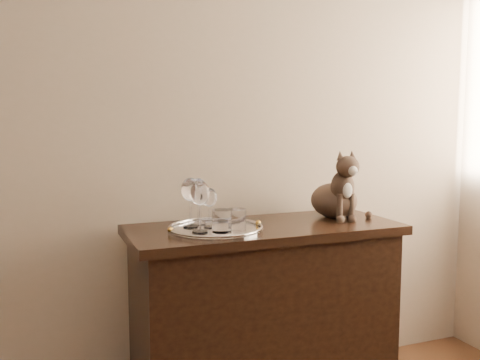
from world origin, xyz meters
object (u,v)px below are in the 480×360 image
object	(u,v)px
tray	(216,229)
wine_glass_c	(200,207)
wine_glass_b	(198,201)
tumbler_b	(222,221)
tumbler_a	(237,220)
sideboard	(264,318)
wine_glass_a	(191,202)
cat	(334,183)
wine_glass_d	(210,208)

from	to	relation	value
tray	wine_glass_c	bearing A→B (deg)	-149.77
wine_glass_b	wine_glass_c	distance (m)	0.17
tray	tumbler_b	bearing A→B (deg)	-89.25
wine_glass_c	tumbler_a	xyz separation A→B (m)	(0.15, -0.02, -0.06)
sideboard	wine_glass_a	bearing A→B (deg)	171.56
sideboard	tumbler_b	distance (m)	0.54
tray	cat	world-z (taller)	cat
wine_glass_c	tumbler_a	world-z (taller)	wine_glass_c
wine_glass_d	tumbler_b	distance (m)	0.11
wine_glass_d	tumbler_b	world-z (taller)	wine_glass_d
wine_glass_b	tumbler_a	world-z (taller)	wine_glass_b
tumbler_b	wine_glass_b	bearing A→B (deg)	101.47
wine_glass_a	wine_glass_d	xyz separation A→B (m)	(0.07, -0.04, -0.02)
tumbler_b	wine_glass_c	bearing A→B (deg)	161.77
sideboard	wine_glass_c	bearing A→B (deg)	-167.58
sideboard	tray	distance (m)	0.49
wine_glass_d	cat	xyz separation A→B (m)	(0.64, 0.05, 0.07)
wine_glass_c	cat	size ratio (longest dim) A/B	0.65
tumbler_a	wine_glass_b	bearing A→B (deg)	118.91
tumbler_b	tray	bearing A→B (deg)	90.75
wine_glass_a	tray	bearing A→B (deg)	-38.26
wine_glass_a	wine_glass_d	distance (m)	0.08
wine_glass_a	tumbler_b	world-z (taller)	wine_glass_a
tray	wine_glass_a	size ratio (longest dim) A/B	1.90
wine_glass_c	wine_glass_d	distance (m)	0.11
tray	tumbler_b	size ratio (longest dim) A/B	4.36
wine_glass_a	wine_glass_c	size ratio (longest dim) A/B	1.00
sideboard	wine_glass_d	size ratio (longest dim) A/B	7.11
wine_glass_b	wine_glass_d	bearing A→B (deg)	-75.76
sideboard	wine_glass_d	bearing A→B (deg)	177.83
sideboard	cat	size ratio (longest dim) A/B	3.70
cat	tumbler_b	bearing A→B (deg)	-162.58
wine_glass_b	tumbler_b	size ratio (longest dim) A/B	2.20
wine_glass_b	tumbler_a	distance (m)	0.22
sideboard	wine_glass_c	distance (m)	0.63
tray	wine_glass_d	xyz separation A→B (m)	(-0.02, 0.03, 0.09)
wine_glass_b	sideboard	bearing A→B (deg)	-19.59
wine_glass_b	cat	world-z (taller)	cat
sideboard	wine_glass_a	world-z (taller)	wine_glass_a
wine_glass_b	tumbler_b	world-z (taller)	wine_glass_b
tray	wine_glass_c	world-z (taller)	wine_glass_c
wine_glass_a	cat	xyz separation A→B (m)	(0.71, 0.01, 0.05)
wine_glass_d	tumbler_a	size ratio (longest dim) A/B	1.88
sideboard	tumbler_a	size ratio (longest dim) A/B	13.37
wine_glass_b	wine_glass_c	world-z (taller)	wine_glass_c
wine_glass_b	wine_glass_a	bearing A→B (deg)	-135.19
wine_glass_b	tray	bearing A→B (deg)	-72.04
wine_glass_b	cat	distance (m)	0.66
wine_glass_a	tumbler_a	bearing A→B (deg)	-42.37
wine_glass_c	tumbler_b	world-z (taller)	wine_glass_c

